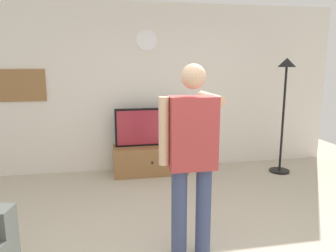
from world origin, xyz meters
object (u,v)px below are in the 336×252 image
object	(u,v)px
framed_picture	(20,85)
floor_lamp	(285,92)
wall_clock	(146,40)
tv_stand	(150,160)
person_standing_nearer_lamp	(192,152)
television	(149,127)

from	to	relation	value
framed_picture	floor_lamp	xyz separation A→B (m)	(4.02, -0.62, -0.11)
wall_clock	framed_picture	xyz separation A→B (m)	(-1.93, 0.00, -0.69)
tv_stand	person_standing_nearer_lamp	size ratio (longest dim) A/B	0.67
wall_clock	floor_lamp	bearing A→B (deg)	-16.35
tv_stand	wall_clock	bearing A→B (deg)	90.00
person_standing_nearer_lamp	television	bearing A→B (deg)	91.52
wall_clock	person_standing_nearer_lamp	distance (m)	2.82
television	floor_lamp	size ratio (longest dim) A/B	0.59
wall_clock	framed_picture	bearing A→B (deg)	179.85
television	person_standing_nearer_lamp	size ratio (longest dim) A/B	0.62
floor_lamp	person_standing_nearer_lamp	bearing A→B (deg)	-135.84
tv_stand	framed_picture	distance (m)	2.29
wall_clock	tv_stand	bearing A→B (deg)	-90.00
tv_stand	person_standing_nearer_lamp	distance (m)	2.42
floor_lamp	framed_picture	bearing A→B (deg)	171.25
wall_clock	framed_picture	size ratio (longest dim) A/B	0.45
television	person_standing_nearer_lamp	xyz separation A→B (m)	(0.06, -2.34, 0.23)
television	wall_clock	world-z (taller)	wall_clock
tv_stand	wall_clock	size ratio (longest dim) A/B	3.53
floor_lamp	television	bearing A→B (deg)	169.96
floor_lamp	person_standing_nearer_lamp	size ratio (longest dim) A/B	1.05
tv_stand	television	world-z (taller)	television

